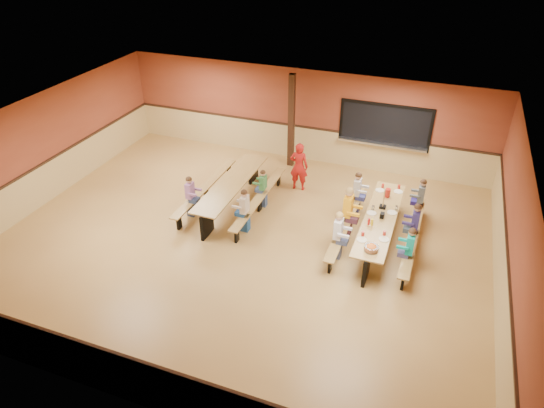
% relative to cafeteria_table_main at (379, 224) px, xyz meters
% --- Properties ---
extents(ground, '(12.00, 12.00, 0.00)m').
position_rel_cafeteria_table_main_xyz_m(ground, '(-3.22, -1.12, -0.53)').
color(ground, olive).
rests_on(ground, ground).
extents(room_envelope, '(12.04, 10.04, 3.02)m').
position_rel_cafeteria_table_main_xyz_m(room_envelope, '(-3.22, -1.12, 0.16)').
color(room_envelope, brown).
rests_on(room_envelope, ground).
extents(kitchen_pass_through, '(2.78, 0.28, 1.38)m').
position_rel_cafeteria_table_main_xyz_m(kitchen_pass_through, '(-0.62, 3.84, 0.96)').
color(kitchen_pass_through, black).
rests_on(kitchen_pass_through, ground).
extents(structural_post, '(0.18, 0.18, 3.00)m').
position_rel_cafeteria_table_main_xyz_m(structural_post, '(-3.42, 3.28, 0.97)').
color(structural_post, black).
rests_on(structural_post, ground).
extents(cafeteria_table_main, '(1.91, 3.70, 0.74)m').
position_rel_cafeteria_table_main_xyz_m(cafeteria_table_main, '(0.00, 0.00, 0.00)').
color(cafeteria_table_main, olive).
rests_on(cafeteria_table_main, ground).
extents(cafeteria_table_second, '(1.91, 3.70, 0.74)m').
position_rel_cafeteria_table_main_xyz_m(cafeteria_table_second, '(-4.15, 0.32, 0.00)').
color(cafeteria_table_second, olive).
rests_on(cafeteria_table_second, ground).
extents(seated_child_white_left, '(0.39, 0.32, 1.25)m').
position_rel_cafeteria_table_main_xyz_m(seated_child_white_left, '(-0.83, -0.95, 0.10)').
color(seated_child_white_left, white).
rests_on(seated_child_white_left, ground).
extents(seated_adult_yellow, '(0.44, 0.36, 1.35)m').
position_rel_cafeteria_table_main_xyz_m(seated_adult_yellow, '(-0.83, 0.05, 0.15)').
color(seated_adult_yellow, '#FFB014').
rests_on(seated_adult_yellow, ground).
extents(seated_child_grey_left, '(0.37, 0.30, 1.21)m').
position_rel_cafeteria_table_main_xyz_m(seated_child_grey_left, '(-0.83, 1.18, 0.08)').
color(seated_child_grey_left, silver).
rests_on(seated_child_grey_left, ground).
extents(seated_child_teal_right, '(0.36, 0.30, 1.20)m').
position_rel_cafeteria_table_main_xyz_m(seated_child_teal_right, '(0.82, -0.94, 0.07)').
color(seated_child_teal_right, '#0D9E92').
rests_on(seated_child_teal_right, ground).
extents(seated_child_navy_right, '(0.38, 0.31, 1.23)m').
position_rel_cafeteria_table_main_xyz_m(seated_child_navy_right, '(0.82, 0.08, 0.09)').
color(seated_child_navy_right, navy).
rests_on(seated_child_navy_right, ground).
extents(seated_child_char_right, '(0.36, 0.30, 1.19)m').
position_rel_cafeteria_table_main_xyz_m(seated_child_char_right, '(0.82, 1.44, 0.07)').
color(seated_child_char_right, '#50585A').
rests_on(seated_child_char_right, ground).
extents(seated_child_purple_sec, '(0.35, 0.29, 1.17)m').
position_rel_cafeteria_table_main_xyz_m(seated_child_purple_sec, '(-4.97, -0.54, 0.06)').
color(seated_child_purple_sec, '#99629E').
rests_on(seated_child_purple_sec, ground).
extents(seated_child_green_sec, '(0.32, 0.26, 1.11)m').
position_rel_cafeteria_table_main_xyz_m(seated_child_green_sec, '(-3.32, 0.59, 0.03)').
color(seated_child_green_sec, '#36753E').
rests_on(seated_child_green_sec, ground).
extents(seated_child_tan_sec, '(0.36, 0.30, 1.19)m').
position_rel_cafeteria_table_main_xyz_m(seated_child_tan_sec, '(-3.32, -0.69, 0.07)').
color(seated_child_tan_sec, beige).
rests_on(seated_child_tan_sec, ground).
extents(standing_woman, '(0.56, 0.38, 1.48)m').
position_rel_cafeteria_table_main_xyz_m(standing_woman, '(-2.70, 1.87, 0.21)').
color(standing_woman, '#B01714').
rests_on(standing_woman, ground).
extents(punch_pitcher, '(0.16, 0.16, 0.22)m').
position_rel_cafeteria_table_main_xyz_m(punch_pitcher, '(-0.01, 1.06, 0.32)').
color(punch_pitcher, '#AE2117').
rests_on(punch_pitcher, cafeteria_table_main).
extents(chip_bowl, '(0.32, 0.32, 0.15)m').
position_rel_cafeteria_table_main_xyz_m(chip_bowl, '(0.04, -1.42, 0.29)').
color(chip_bowl, orange).
rests_on(chip_bowl, cafeteria_table_main).
extents(napkin_dispenser, '(0.10, 0.14, 0.13)m').
position_rel_cafeteria_table_main_xyz_m(napkin_dispenser, '(0.04, -0.01, 0.28)').
color(napkin_dispenser, black).
rests_on(napkin_dispenser, cafeteria_table_main).
extents(condiment_mustard, '(0.06, 0.06, 0.17)m').
position_rel_cafeteria_table_main_xyz_m(condiment_mustard, '(-0.14, -0.41, 0.30)').
color(condiment_mustard, yellow).
rests_on(condiment_mustard, cafeteria_table_main).
extents(condiment_ketchup, '(0.06, 0.06, 0.17)m').
position_rel_cafeteria_table_main_xyz_m(condiment_ketchup, '(-0.21, -0.42, 0.30)').
color(condiment_ketchup, '#B2140F').
rests_on(condiment_ketchup, cafeteria_table_main).
extents(table_paddle, '(0.16, 0.16, 0.56)m').
position_rel_cafeteria_table_main_xyz_m(table_paddle, '(-0.02, 0.46, 0.35)').
color(table_paddle, black).
rests_on(table_paddle, cafeteria_table_main).
extents(place_settings, '(0.65, 3.30, 0.11)m').
position_rel_cafeteria_table_main_xyz_m(place_settings, '(-0.00, 0.00, 0.27)').
color(place_settings, beige).
rests_on(place_settings, cafeteria_table_main).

